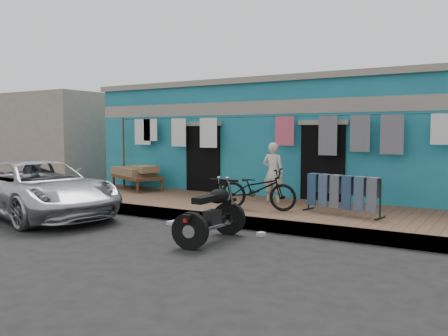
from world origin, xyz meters
TOP-DOWN VIEW (x-y plane):
  - ground at (0.00, 0.00)m, footprint 80.00×80.00m
  - sidewalk at (0.00, 3.00)m, footprint 28.00×3.00m
  - curb at (0.00, 1.55)m, footprint 28.00×0.10m
  - building at (-0.00, 6.99)m, footprint 12.20×5.20m
  - neighbor_left at (-11.00, 7.00)m, footprint 6.00×5.00m
  - clothesline at (-0.22, 4.25)m, footprint 10.06×0.06m
  - car at (-3.92, 0.34)m, footprint 5.01×3.08m
  - seated_person at (0.38, 3.63)m, footprint 0.53×0.36m
  - bicycle at (0.58, 2.43)m, footprint 1.76×0.84m
  - motorcycle at (0.79, 0.27)m, footprint 0.68×1.67m
  - charpoy at (-4.14, 3.86)m, footprint 2.73×2.47m
  - jeans_rack at (2.32, 2.81)m, footprint 1.84×1.04m
  - litter_a at (0.51, 1.20)m, footprint 0.18×0.14m
  - litter_b at (1.34, 1.11)m, footprint 0.14×0.17m
  - litter_c at (-0.71, 1.13)m, footprint 0.18×0.22m

SIDE VIEW (x-z plane):
  - ground at x=0.00m, z-range 0.00..0.00m
  - litter_a at x=0.51m, z-range 0.00..0.07m
  - litter_b at x=1.34m, z-range 0.00..0.08m
  - litter_c at x=-0.71m, z-range 0.00..0.08m
  - sidewalk at x=0.00m, z-range 0.00..0.25m
  - curb at x=0.00m, z-range 0.00..0.25m
  - motorcycle at x=0.79m, z-range 0.00..1.06m
  - charpoy at x=-4.14m, z-range 0.25..0.93m
  - car at x=-3.92m, z-range 0.00..1.31m
  - jeans_rack at x=2.32m, z-range 0.25..1.07m
  - bicycle at x=0.58m, z-range 0.25..1.34m
  - seated_person at x=0.38m, z-range 0.25..1.67m
  - building at x=0.00m, z-range 0.01..3.37m
  - neighbor_left at x=-11.00m, z-range 0.00..3.40m
  - clothesline at x=-0.22m, z-range 0.76..2.86m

